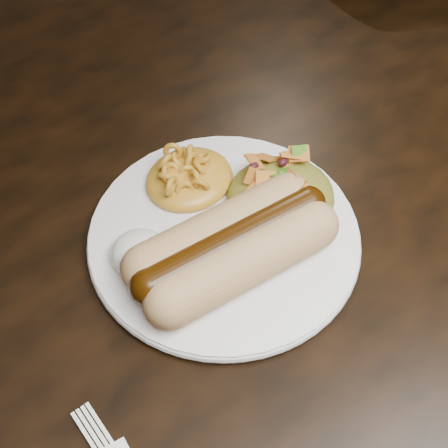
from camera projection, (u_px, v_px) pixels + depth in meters
table at (257, 244)px, 0.60m from camera, size 1.60×0.90×0.75m
plate at (224, 236)px, 0.48m from camera, size 0.23×0.23×0.01m
hotdog at (232, 246)px, 0.45m from camera, size 0.14×0.08×0.04m
mac_and_cheese at (189, 170)px, 0.50m from camera, size 0.08×0.07×0.03m
sour_cream at (139, 249)px, 0.45m from camera, size 0.05×0.05×0.03m
taco_salad at (281, 190)px, 0.48m from camera, size 0.09×0.08×0.04m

